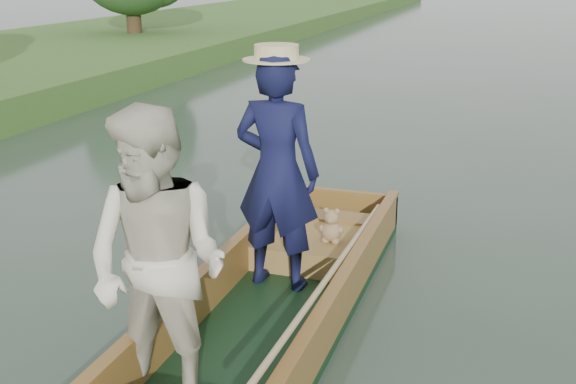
% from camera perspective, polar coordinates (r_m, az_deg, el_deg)
% --- Properties ---
extents(ground, '(120.00, 120.00, 0.00)m').
position_cam_1_polar(ground, '(5.42, -2.02, -11.47)').
color(ground, '#283D30').
rests_on(ground, ground).
extents(punt, '(1.26, 5.00, 2.03)m').
position_cam_1_polar(punt, '(5.00, -4.19, -4.96)').
color(punt, black).
rests_on(punt, ground).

